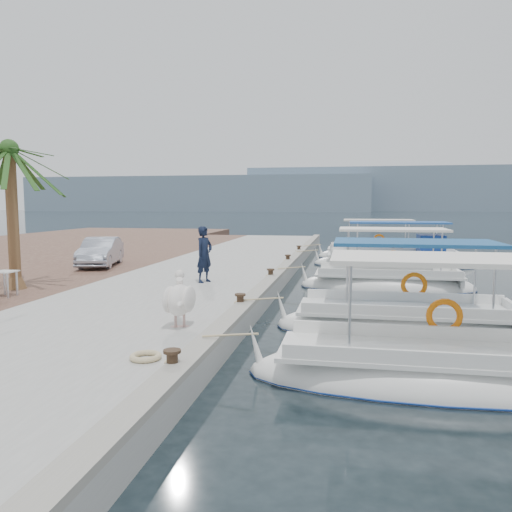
{
  "coord_description": "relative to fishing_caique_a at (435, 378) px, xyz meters",
  "views": [
    {
      "loc": [
        2.36,
        -15.78,
        3.12
      ],
      "look_at": [
        -1.0,
        2.16,
        1.2
      ],
      "focal_mm": 35.0,
      "sensor_mm": 36.0,
      "label": 1
    }
  ],
  "objects": [
    {
      "name": "rope_coil",
      "position": [
        -4.85,
        -1.07,
        0.42
      ],
      "size": [
        0.54,
        0.54,
        0.1
      ],
      "primitive_type": "torus",
      "color": "#C6B284",
      "rests_on": "concrete_quay"
    },
    {
      "name": "date_palm",
      "position": [
        -11.62,
        4.84,
        4.61
      ],
      "size": [
        4.6,
        4.6,
        5.17
      ],
      "color": "brown",
      "rests_on": "cobblestone_strip"
    },
    {
      "name": "parked_car",
      "position": [
        -11.8,
        10.56,
        0.98
      ],
      "size": [
        2.17,
        3.85,
        1.2
      ],
      "primitive_type": "imported",
      "rotation": [
        0.0,
        0.0,
        0.26
      ],
      "color": "#A6ACBD",
      "rests_on": "cobblestone_strip"
    },
    {
      "name": "fishing_caique_a",
      "position": [
        0.0,
        0.0,
        0.0
      ],
      "size": [
        6.57,
        2.13,
        2.83
      ],
      "color": "white",
      "rests_on": "ground"
    },
    {
      "name": "folding_table",
      "position": [
        -11.02,
        3.61,
        0.9
      ],
      "size": [
        0.55,
        0.55,
        0.73
      ],
      "color": "silver",
      "rests_on": "cobblestone_strip"
    },
    {
      "name": "cobblestone_strip",
      "position": [
        -11.87,
        12.01,
        0.12
      ],
      "size": [
        4.0,
        40.0,
        0.5
      ],
      "primitive_type": "cube",
      "color": "#50332A",
      "rests_on": "ground"
    },
    {
      "name": "pelican",
      "position": [
        -5.04,
        1.21,
        0.98
      ],
      "size": [
        0.76,
        1.52,
        1.18
      ],
      "color": "tan",
      "rests_on": "concrete_quay"
    },
    {
      "name": "fishing_caique_d",
      "position": [
        0.79,
        16.89,
        0.06
      ],
      "size": [
        7.94,
        2.26,
        2.83
      ],
      "color": "white",
      "rests_on": "ground"
    },
    {
      "name": "fisherman",
      "position": [
        -6.24,
        7.14,
        1.31
      ],
      "size": [
        0.7,
        0.81,
        1.88
      ],
      "primitive_type": "imported",
      "rotation": [
        0.0,
        0.0,
        1.14
      ],
      "color": "black",
      "rests_on": "concrete_quay"
    },
    {
      "name": "concrete_quay",
      "position": [
        -6.87,
        12.01,
        0.12
      ],
      "size": [
        6.0,
        40.0,
        0.5
      ],
      "primitive_type": "cube",
      "color": "#979691",
      "rests_on": "ground"
    },
    {
      "name": "fishing_caique_e",
      "position": [
        -0.06,
        20.42,
        -0.0
      ],
      "size": [
        6.45,
        2.26,
        2.83
      ],
      "color": "white",
      "rests_on": "ground"
    },
    {
      "name": "ground",
      "position": [
        -3.87,
        7.01,
        -0.13
      ],
      "size": [
        400.0,
        400.0,
        0.0
      ],
      "primitive_type": "plane",
      "color": "black",
      "rests_on": "ground"
    },
    {
      "name": "mooring_bollards",
      "position": [
        -4.22,
        8.51,
        0.57
      ],
      "size": [
        0.28,
        20.28,
        0.33
      ],
      "color": "black",
      "rests_on": "concrete_quay"
    },
    {
      "name": "quay_curb",
      "position": [
        -4.09,
        12.01,
        0.43
      ],
      "size": [
        0.44,
        40.0,
        0.12
      ],
      "primitive_type": "cube",
      "color": "gray",
      "rests_on": "concrete_quay"
    },
    {
      "name": "fishing_caique_b",
      "position": [
        -0.11,
        3.58,
        -0.0
      ],
      "size": [
        6.35,
        2.31,
        2.83
      ],
      "color": "white",
      "rests_on": "ground"
    },
    {
      "name": "fishing_caique_c",
      "position": [
        -0.12,
        9.92,
        -0.0
      ],
      "size": [
        6.33,
        2.32,
        2.83
      ],
      "color": "white",
      "rests_on": "ground"
    },
    {
      "name": "distant_hills",
      "position": [
        25.74,
        208.5,
        7.49
      ],
      "size": [
        330.0,
        60.0,
        18.0
      ],
      "color": "slate",
      "rests_on": "ground"
    }
  ]
}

